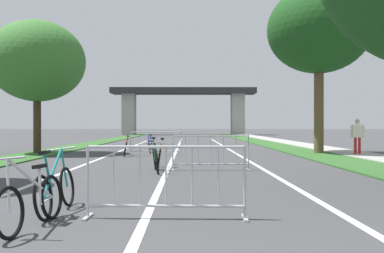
{
  "coord_description": "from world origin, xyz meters",
  "views": [
    {
      "loc": [
        0.61,
        -1.58,
        1.34
      ],
      "look_at": [
        0.85,
        22.16,
        1.27
      ],
      "focal_mm": 39.01,
      "sensor_mm": 36.0,
      "label": 1
    }
  ],
  "objects_px": {
    "bicycle_red_0": "(126,148)",
    "bicycle_teal_5": "(56,189)",
    "crowd_barrier_nearest": "(166,182)",
    "pedestrian_pushing_bike": "(357,133)",
    "bicycle_orange_2": "(159,157)",
    "bicycle_blue_4": "(151,146)",
    "crowd_barrier_second": "(211,153)",
    "tree_right_oak_near": "(319,30)",
    "bicycle_green_3": "(156,159)",
    "bicycle_silver_1": "(32,201)",
    "tree_left_pine_far": "(37,61)",
    "crowd_barrier_third": "(156,143)"
  },
  "relations": [
    {
      "from": "tree_right_oak_near",
      "to": "bicycle_red_0",
      "type": "bearing_deg",
      "value": -172.85
    },
    {
      "from": "crowd_barrier_second",
      "to": "bicycle_orange_2",
      "type": "distance_m",
      "value": 1.68
    },
    {
      "from": "tree_right_oak_near",
      "to": "bicycle_teal_5",
      "type": "distance_m",
      "value": 16.33
    },
    {
      "from": "bicycle_blue_4",
      "to": "crowd_barrier_third",
      "type": "bearing_deg",
      "value": -78.11
    },
    {
      "from": "bicycle_orange_2",
      "to": "bicycle_green_3",
      "type": "relative_size",
      "value": 0.95
    },
    {
      "from": "tree_right_oak_near",
      "to": "bicycle_blue_4",
      "type": "relative_size",
      "value": 4.72
    },
    {
      "from": "bicycle_silver_1",
      "to": "crowd_barrier_third",
      "type": "bearing_deg",
      "value": -84.94
    },
    {
      "from": "bicycle_silver_1",
      "to": "crowd_barrier_nearest",
      "type": "bearing_deg",
      "value": -154.39
    },
    {
      "from": "pedestrian_pushing_bike",
      "to": "bicycle_silver_1",
      "type": "bearing_deg",
      "value": -118.35
    },
    {
      "from": "tree_right_oak_near",
      "to": "bicycle_blue_4",
      "type": "xyz_separation_m",
      "value": [
        -7.85,
        -0.05,
        -5.42
      ]
    },
    {
      "from": "bicycle_blue_4",
      "to": "crowd_barrier_nearest",
      "type": "bearing_deg",
      "value": -97.57
    },
    {
      "from": "crowd_barrier_second",
      "to": "bicycle_green_3",
      "type": "distance_m",
      "value": 1.68
    },
    {
      "from": "bicycle_red_0",
      "to": "bicycle_orange_2",
      "type": "height_order",
      "value": "bicycle_orange_2"
    },
    {
      "from": "tree_right_oak_near",
      "to": "bicycle_green_3",
      "type": "distance_m",
      "value": 11.61
    },
    {
      "from": "bicycle_silver_1",
      "to": "crowd_barrier_second",
      "type": "bearing_deg",
      "value": -103.68
    },
    {
      "from": "bicycle_orange_2",
      "to": "pedestrian_pushing_bike",
      "type": "xyz_separation_m",
      "value": [
        8.4,
        5.38,
        0.63
      ]
    },
    {
      "from": "bicycle_teal_5",
      "to": "bicycle_silver_1",
      "type": "bearing_deg",
      "value": -89.64
    },
    {
      "from": "tree_left_pine_far",
      "to": "crowd_barrier_second",
      "type": "height_order",
      "value": "tree_left_pine_far"
    },
    {
      "from": "bicycle_silver_1",
      "to": "bicycle_green_3",
      "type": "bearing_deg",
      "value": -91.96
    },
    {
      "from": "bicycle_red_0",
      "to": "bicycle_green_3",
      "type": "xyz_separation_m",
      "value": [
        1.81,
        -6.35,
        0.03
      ]
    },
    {
      "from": "tree_right_oak_near",
      "to": "bicycle_green_3",
      "type": "bearing_deg",
      "value": -133.42
    },
    {
      "from": "bicycle_blue_4",
      "to": "bicycle_silver_1",
      "type": "bearing_deg",
      "value": -104.79
    },
    {
      "from": "tree_left_pine_far",
      "to": "bicycle_green_3",
      "type": "bearing_deg",
      "value": -51.47
    },
    {
      "from": "crowd_barrier_nearest",
      "to": "bicycle_blue_4",
      "type": "xyz_separation_m",
      "value": [
        -1.39,
        13.39,
        -0.14
      ]
    },
    {
      "from": "tree_right_oak_near",
      "to": "pedestrian_pushing_bike",
      "type": "height_order",
      "value": "tree_right_oak_near"
    },
    {
      "from": "bicycle_orange_2",
      "to": "bicycle_teal_5",
      "type": "distance_m",
      "value": 6.73
    },
    {
      "from": "bicycle_red_0",
      "to": "bicycle_teal_5",
      "type": "xyz_separation_m",
      "value": [
        0.72,
        -11.97,
        0.02
      ]
    },
    {
      "from": "crowd_barrier_second",
      "to": "bicycle_blue_4",
      "type": "distance_m",
      "value": 7.38
    },
    {
      "from": "crowd_barrier_nearest",
      "to": "bicycle_silver_1",
      "type": "bearing_deg",
      "value": -161.94
    },
    {
      "from": "crowd_barrier_second",
      "to": "bicycle_green_3",
      "type": "xyz_separation_m",
      "value": [
        -1.61,
        -0.43,
        -0.14
      ]
    },
    {
      "from": "bicycle_red_0",
      "to": "bicycle_silver_1",
      "type": "relative_size",
      "value": 1.01
    },
    {
      "from": "bicycle_silver_1",
      "to": "bicycle_orange_2",
      "type": "bearing_deg",
      "value": -91.02
    },
    {
      "from": "bicycle_silver_1",
      "to": "pedestrian_pushing_bike",
      "type": "height_order",
      "value": "pedestrian_pushing_bike"
    },
    {
      "from": "crowd_barrier_nearest",
      "to": "bicycle_red_0",
      "type": "distance_m",
      "value": 12.57
    },
    {
      "from": "tree_right_oak_near",
      "to": "bicycle_red_0",
      "type": "relative_size",
      "value": 4.55
    },
    {
      "from": "crowd_barrier_nearest",
      "to": "crowd_barrier_second",
      "type": "bearing_deg",
      "value": 81.12
    },
    {
      "from": "bicycle_green_3",
      "to": "bicycle_orange_2",
      "type": "bearing_deg",
      "value": -100.13
    },
    {
      "from": "crowd_barrier_second",
      "to": "bicycle_green_3",
      "type": "height_order",
      "value": "crowd_barrier_second"
    },
    {
      "from": "crowd_barrier_second",
      "to": "bicycle_teal_5",
      "type": "relative_size",
      "value": 1.35
    },
    {
      "from": "bicycle_teal_5",
      "to": "bicycle_red_0",
      "type": "bearing_deg",
      "value": 94.48
    },
    {
      "from": "bicycle_green_3",
      "to": "bicycle_blue_4",
      "type": "height_order",
      "value": "bicycle_green_3"
    },
    {
      "from": "crowd_barrier_nearest",
      "to": "pedestrian_pushing_bike",
      "type": "xyz_separation_m",
      "value": [
        7.83,
        12.38,
        0.47
      ]
    },
    {
      "from": "bicycle_blue_4",
      "to": "bicycle_teal_5",
      "type": "distance_m",
      "value": 13.03
    },
    {
      "from": "crowd_barrier_third",
      "to": "bicycle_teal_5",
      "type": "bearing_deg",
      "value": -92.63
    },
    {
      "from": "crowd_barrier_second",
      "to": "bicycle_red_0",
      "type": "height_order",
      "value": "crowd_barrier_second"
    },
    {
      "from": "tree_right_oak_near",
      "to": "bicycle_green_3",
      "type": "xyz_separation_m",
      "value": [
        -7.06,
        -7.46,
        -5.41
      ]
    },
    {
      "from": "crowd_barrier_third",
      "to": "bicycle_teal_5",
      "type": "distance_m",
      "value": 12.48
    },
    {
      "from": "bicycle_orange_2",
      "to": "bicycle_teal_5",
      "type": "relative_size",
      "value": 0.97
    },
    {
      "from": "crowd_barrier_third",
      "to": "bicycle_blue_4",
      "type": "height_order",
      "value": "crowd_barrier_third"
    },
    {
      "from": "tree_right_oak_near",
      "to": "bicycle_silver_1",
      "type": "xyz_separation_m",
      "value": [
        -8.16,
        -14.0,
        -5.44
      ]
    }
  ]
}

